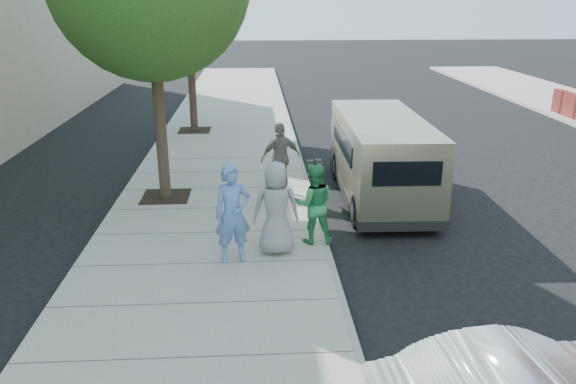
% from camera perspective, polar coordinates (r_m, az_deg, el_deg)
% --- Properties ---
extents(ground, '(120.00, 120.00, 0.00)m').
position_cam_1_polar(ground, '(12.37, -3.24, -4.63)').
color(ground, black).
rests_on(ground, ground).
extents(sidewalk, '(5.00, 60.00, 0.15)m').
position_cam_1_polar(sidewalk, '(12.38, -7.90, -4.39)').
color(sidewalk, gray).
rests_on(sidewalk, ground).
extents(curb_face, '(0.12, 60.00, 0.16)m').
position_cam_1_polar(curb_face, '(12.42, 3.42, -4.15)').
color(curb_face, gray).
rests_on(curb_face, ground).
extents(tree_far, '(3.92, 3.80, 6.49)m').
position_cam_1_polar(tree_far, '(21.45, -10.06, 18.62)').
color(tree_far, black).
rests_on(tree_far, sidewalk).
extents(parking_meter, '(0.35, 0.18, 1.60)m').
position_cam_1_polar(parking_meter, '(11.95, 2.64, 1.23)').
color(parking_meter, gray).
rests_on(parking_meter, sidewalk).
extents(van, '(2.05, 5.83, 2.15)m').
position_cam_1_polar(van, '(14.61, 9.36, 3.63)').
color(van, '#C4B58D').
rests_on(van, ground).
extents(person_officer, '(0.79, 0.62, 1.92)m').
position_cam_1_polar(person_officer, '(10.66, -5.65, -2.24)').
color(person_officer, '#5981BE').
rests_on(person_officer, sidewalk).
extents(person_green_shirt, '(0.82, 0.65, 1.67)m').
position_cam_1_polar(person_green_shirt, '(11.49, 2.68, -1.22)').
color(person_green_shirt, '#2E8D4E').
rests_on(person_green_shirt, sidewalk).
extents(person_gray_shirt, '(0.94, 0.63, 1.87)m').
position_cam_1_polar(person_gray_shirt, '(10.97, -1.21, -1.66)').
color(person_gray_shirt, gray).
rests_on(person_gray_shirt, sidewalk).
extents(person_striped_polo, '(1.17, 0.76, 1.84)m').
position_cam_1_polar(person_striped_polo, '(14.49, -0.75, 3.50)').
color(person_striped_polo, slate).
rests_on(person_striped_polo, sidewalk).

